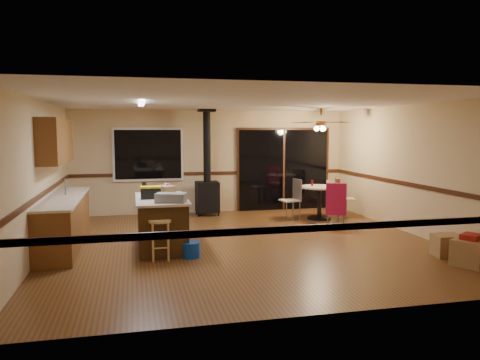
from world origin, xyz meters
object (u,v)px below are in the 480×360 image
object	(u,v)px
wood_stove	(207,186)
chair_right	(338,193)
chair_left	(294,194)
toolbox_grey	(171,198)
box_under_window	(174,210)
bar_stool	(160,240)
kitchen_island	(162,223)
chair_near	(336,199)
box_corner_a	(471,252)
toolbox_black	(151,193)
box_corner_b	(447,245)
blue_bucket	(191,250)
dining_table	(320,197)

from	to	relation	value
wood_stove	chair_right	world-z (taller)	wood_stove
wood_stove	chair_left	xyz separation A→B (m)	(1.91, -0.99, -0.14)
toolbox_grey	chair_right	world-z (taller)	toolbox_grey
wood_stove	box_under_window	size ratio (longest dim) A/B	5.63
bar_stool	chair_right	distance (m)	5.25
kitchen_island	wood_stove	size ratio (longest dim) A/B	0.67
box_under_window	wood_stove	bearing A→B (deg)	13.60
kitchen_island	chair_near	size ratio (longest dim) A/B	2.40
box_under_window	box_corner_a	distance (m)	6.51
chair_near	bar_stool	bearing A→B (deg)	-154.40
bar_stool	chair_right	size ratio (longest dim) A/B	0.94
toolbox_black	box_corner_b	distance (m)	5.10
toolbox_grey	blue_bucket	size ratio (longest dim) A/B	1.61
chair_right	dining_table	bearing A→B (deg)	-167.81
blue_bucket	chair_near	distance (m)	3.89
dining_table	box_under_window	bearing A→B (deg)	164.89
toolbox_black	toolbox_grey	bearing A→B (deg)	-58.15
toolbox_grey	wood_stove	bearing A→B (deg)	72.05
dining_table	box_corner_b	distance (m)	3.68
kitchen_island	box_under_window	size ratio (longest dim) A/B	3.76
wood_stove	blue_bucket	xyz separation A→B (m)	(-0.87, -3.80, -0.60)
toolbox_grey	box_corner_a	world-z (taller)	toolbox_grey
toolbox_grey	kitchen_island	bearing A→B (deg)	102.70
kitchen_island	toolbox_black	size ratio (longest dim) A/B	4.90
kitchen_island	blue_bucket	world-z (taller)	kitchen_island
toolbox_black	blue_bucket	bearing A→B (deg)	-48.03
chair_right	box_corner_b	size ratio (longest dim) A/B	1.58
bar_stool	dining_table	bearing A→B (deg)	35.21
blue_bucket	dining_table	size ratio (longest dim) A/B	0.34
chair_right	box_corner_b	xyz separation A→B (m)	(0.27, -3.69, -0.42)
kitchen_island	chair_near	distance (m)	3.98
chair_near	chair_right	bearing A→B (deg)	62.81
toolbox_black	dining_table	size ratio (longest dim) A/B	0.39
chair_near	box_corner_b	size ratio (longest dim) A/B	1.58
bar_stool	chair_left	bearing A→B (deg)	41.01
bar_stool	chair_near	xyz separation A→B (m)	(3.90, 1.87, 0.27)
toolbox_grey	chair_near	xyz separation A→B (m)	(3.70, 1.65, -0.38)
chair_left	box_corner_b	world-z (taller)	chair_left
chair_left	chair_near	bearing A→B (deg)	-57.74
wood_stove	dining_table	bearing A→B (deg)	-23.82
wood_stove	box_under_window	bearing A→B (deg)	-166.40
box_under_window	chair_left	bearing A→B (deg)	-15.97
chair_right	box_corner_a	distance (m)	4.26
chair_left	box_under_window	size ratio (longest dim) A/B	1.15
kitchen_island	box_corner_b	world-z (taller)	kitchen_island
kitchen_island	chair_near	bearing A→B (deg)	15.73
bar_stool	box_under_window	size ratio (longest dim) A/B	1.47
blue_bucket	kitchen_island	bearing A→B (deg)	119.96
wood_stove	box_corner_a	size ratio (longest dim) A/B	4.68
kitchen_island	box_under_window	xyz separation A→B (m)	(0.46, 2.85, -0.27)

